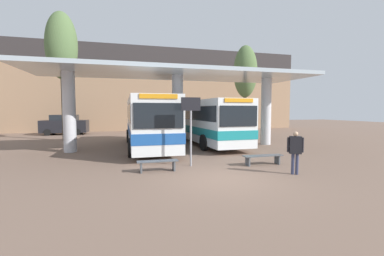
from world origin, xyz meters
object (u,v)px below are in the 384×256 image
(waiting_bench_near_pillar, at_px, (158,163))
(waiting_bench_mid_platform, at_px, (263,158))
(info_sign_platform, at_px, (191,117))
(parked_car_street, at_px, (65,125))
(poplar_tree_behind_left, at_px, (61,47))
(poplar_tree_behind_right, at_px, (245,72))
(transit_bus_center_bay, at_px, (203,120))
(transit_bus_left_bay, at_px, (148,120))
(pedestrian_waiting, at_px, (295,148))

(waiting_bench_near_pillar, distance_m, waiting_bench_mid_platform, 4.92)
(info_sign_platform, height_order, parked_car_street, info_sign_platform)
(waiting_bench_near_pillar, bearing_deg, poplar_tree_behind_left, 115.02)
(waiting_bench_near_pillar, relative_size, poplar_tree_behind_right, 0.18)
(waiting_bench_near_pillar, distance_m, poplar_tree_behind_right, 20.49)
(transit_bus_center_bay, bearing_deg, waiting_bench_near_pillar, 58.65)
(transit_bus_center_bay, xyz_separation_m, info_sign_platform, (-3.08, -7.75, 0.41))
(transit_bus_left_bay, relative_size, transit_bus_center_bay, 0.96)
(waiting_bench_near_pillar, xyz_separation_m, waiting_bench_mid_platform, (4.92, 0.00, 0.01))
(transit_bus_center_bay, bearing_deg, poplar_tree_behind_right, -137.31)
(waiting_bench_near_pillar, bearing_deg, info_sign_platform, 22.37)
(transit_bus_left_bay, height_order, info_sign_platform, transit_bus_left_bay)
(transit_bus_left_bay, height_order, waiting_bench_mid_platform, transit_bus_left_bay)
(waiting_bench_mid_platform, height_order, info_sign_platform, info_sign_platform)
(poplar_tree_behind_right, bearing_deg, parked_car_street, 170.03)
(parked_car_street, bearing_deg, waiting_bench_near_pillar, -65.30)
(info_sign_platform, bearing_deg, poplar_tree_behind_right, 55.53)
(poplar_tree_behind_right, height_order, parked_car_street, poplar_tree_behind_right)
(pedestrian_waiting, bearing_deg, parked_car_street, 147.31)
(waiting_bench_near_pillar, height_order, parked_car_street, parked_car_street)
(waiting_bench_mid_platform, relative_size, info_sign_platform, 0.62)
(info_sign_platform, xyz_separation_m, poplar_tree_behind_left, (-7.77, 12.54, 5.60))
(poplar_tree_behind_right, bearing_deg, pedestrian_waiting, -110.70)
(poplar_tree_behind_left, distance_m, poplar_tree_behind_right, 18.13)
(transit_bus_center_bay, height_order, poplar_tree_behind_right, poplar_tree_behind_right)
(waiting_bench_near_pillar, bearing_deg, parked_car_street, 111.01)
(pedestrian_waiting, xyz_separation_m, poplar_tree_behind_right, (6.58, 17.40, 5.67))
(info_sign_platform, distance_m, parked_car_street, 20.25)
(waiting_bench_mid_platform, height_order, poplar_tree_behind_left, poplar_tree_behind_left)
(waiting_bench_mid_platform, bearing_deg, poplar_tree_behind_left, 129.99)
(waiting_bench_mid_platform, xyz_separation_m, pedestrian_waiting, (0.30, -1.90, 0.70))
(pedestrian_waiting, distance_m, poplar_tree_behind_left, 20.09)
(transit_bus_center_bay, height_order, parked_car_street, transit_bus_center_bay)
(transit_bus_center_bay, height_order, poplar_tree_behind_left, poplar_tree_behind_left)
(waiting_bench_mid_platform, bearing_deg, waiting_bench_near_pillar, 180.00)
(pedestrian_waiting, relative_size, parked_car_street, 0.37)
(transit_bus_center_bay, relative_size, parked_car_street, 2.54)
(pedestrian_waiting, xyz_separation_m, poplar_tree_behind_left, (-11.38, 15.11, 6.78))
(parked_car_street, bearing_deg, waiting_bench_mid_platform, -53.49)
(info_sign_platform, xyz_separation_m, poplar_tree_behind_right, (10.18, 14.83, 4.49))
(pedestrian_waiting, distance_m, poplar_tree_behind_right, 19.44)
(info_sign_platform, bearing_deg, waiting_bench_mid_platform, -11.32)
(transit_bus_left_bay, xyz_separation_m, parked_car_street, (-7.55, 11.73, -0.85))
(transit_bus_left_bay, relative_size, info_sign_platform, 3.59)
(pedestrian_waiting, distance_m, parked_car_street, 24.19)
(transit_bus_center_bay, xyz_separation_m, poplar_tree_behind_left, (-10.85, 4.79, 6.01))
(pedestrian_waiting, bearing_deg, transit_bus_left_bay, 144.89)
(waiting_bench_mid_platform, bearing_deg, info_sign_platform, 168.68)
(waiting_bench_near_pillar, bearing_deg, waiting_bench_mid_platform, 0.00)
(transit_bus_center_bay, relative_size, waiting_bench_mid_platform, 6.08)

